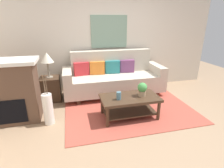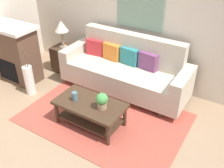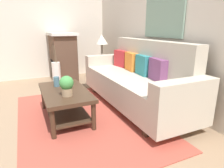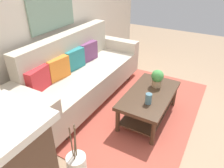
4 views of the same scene
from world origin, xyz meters
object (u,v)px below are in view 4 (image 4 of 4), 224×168
at_px(throw_pillow_crimson, 38,80).
at_px(framed_painting, 51,3).
at_px(couch, 82,75).
at_px(tabletop_vase, 148,99).
at_px(throw_pillow_teal, 74,59).
at_px(side_table, 3,140).
at_px(throw_pillow_orange, 58,68).
at_px(throw_pillow_plum, 88,51).
at_px(potted_plant_tabletop, 157,78).
at_px(coffee_table, 149,100).

relative_size(throw_pillow_crimson, framed_painting, 0.39).
xyz_separation_m(couch, tabletop_vase, (-0.22, -1.24, 0.07)).
distance_m(throw_pillow_teal, side_table, 1.57).
distance_m(throw_pillow_crimson, side_table, 0.85).
relative_size(throw_pillow_orange, throw_pillow_plum, 1.00).
xyz_separation_m(throw_pillow_teal, potted_plant_tabletop, (0.26, -1.31, -0.11)).
bearing_deg(throw_pillow_teal, couch, -90.00).
bearing_deg(throw_pillow_teal, throw_pillow_orange, 180.00).
relative_size(throw_pillow_teal, framed_painting, 0.39).
bearing_deg(throw_pillow_plum, couch, -162.13).
relative_size(couch, coffee_table, 2.21).
relative_size(potted_plant_tabletop, framed_painting, 0.28).
height_order(tabletop_vase, framed_painting, framed_painting).
distance_m(potted_plant_tabletop, framed_painting, 1.92).
bearing_deg(throw_pillow_teal, coffee_table, -89.25).
height_order(couch, throw_pillow_teal, couch).
bearing_deg(throw_pillow_orange, potted_plant_tabletop, -63.94).
xyz_separation_m(coffee_table, framed_painting, (-0.02, 1.64, 1.20)).
distance_m(throw_pillow_plum, tabletop_vase, 1.50).
xyz_separation_m(throw_pillow_crimson, throw_pillow_plum, (1.16, 0.00, 0.00)).
relative_size(throw_pillow_crimson, tabletop_vase, 2.48).
relative_size(throw_pillow_crimson, coffee_table, 0.33).
xyz_separation_m(throw_pillow_plum, framed_painting, (-0.39, 0.34, 0.83)).
relative_size(coffee_table, framed_painting, 1.19).
xyz_separation_m(throw_pillow_crimson, framed_painting, (0.77, 0.34, 0.83)).
relative_size(couch, throw_pillow_crimson, 6.75).
bearing_deg(potted_plant_tabletop, couch, 102.15).
bearing_deg(side_table, throw_pillow_teal, 4.41).
height_order(couch, side_table, couch).
bearing_deg(throw_pillow_crimson, throw_pillow_teal, 0.00).
xyz_separation_m(couch, coffee_table, (0.02, -1.17, -0.12)).
distance_m(throw_pillow_crimson, framed_painting, 1.18).
bearing_deg(framed_painting, throw_pillow_teal, -90.00).
bearing_deg(couch, side_table, 179.72).
bearing_deg(throw_pillow_crimson, framed_painting, 23.85).
bearing_deg(side_table, throw_pillow_orange, 5.91).
height_order(couch, throw_pillow_plum, couch).
relative_size(throw_pillow_plum, potted_plant_tabletop, 1.37).
distance_m(throw_pillow_orange, potted_plant_tabletop, 1.46).
relative_size(couch, potted_plant_tabletop, 9.28).
bearing_deg(throw_pillow_teal, framed_painting, 90.00).
relative_size(tabletop_vase, framed_painting, 0.16).
height_order(tabletop_vase, potted_plant_tabletop, potted_plant_tabletop).
distance_m(tabletop_vase, framed_painting, 1.99).
height_order(throw_pillow_crimson, throw_pillow_plum, same).
distance_m(throw_pillow_orange, framed_painting, 0.98).
xyz_separation_m(throw_pillow_plum, coffee_table, (-0.37, -1.30, -0.37)).
bearing_deg(throw_pillow_plum, throw_pillow_crimson, 180.00).
bearing_deg(throw_pillow_crimson, potted_plant_tabletop, -51.93).
distance_m(tabletop_vase, potted_plant_tabletop, 0.48).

